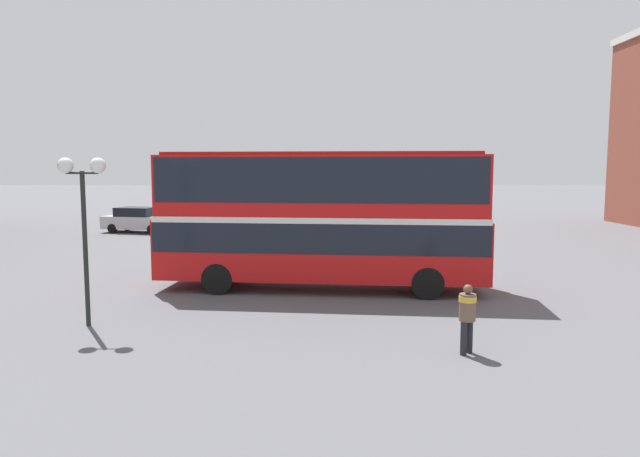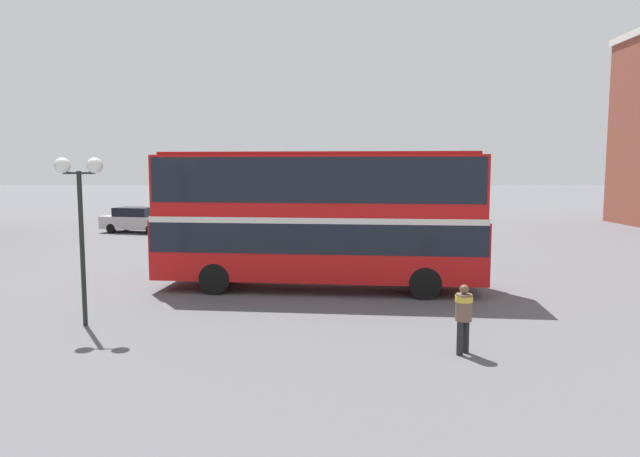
# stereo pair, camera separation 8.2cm
# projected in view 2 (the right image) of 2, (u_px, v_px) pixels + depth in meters

# --- Properties ---
(ground_plane) EXTENTS (240.00, 240.00, 0.00)m
(ground_plane) POSITION_uv_depth(u_px,v_px,m) (273.00, 285.00, 20.49)
(ground_plane) COLOR #5B5B60
(double_decker_bus) EXTENTS (11.30, 3.68, 4.71)m
(double_decker_bus) POSITION_uv_depth(u_px,v_px,m) (320.00, 212.00, 19.42)
(double_decker_bus) COLOR red
(double_decker_bus) RESTS_ON ground_plane
(pedestrian_foreground) EXTENTS (0.56, 0.56, 1.59)m
(pedestrian_foreground) POSITION_uv_depth(u_px,v_px,m) (465.00, 312.00, 12.75)
(pedestrian_foreground) COLOR #232328
(pedestrian_foreground) RESTS_ON ground_plane
(parked_car_kerb_near) EXTENTS (4.88, 2.93, 1.64)m
(parked_car_kerb_near) POSITION_uv_depth(u_px,v_px,m) (139.00, 220.00, 37.11)
(parked_car_kerb_near) COLOR silver
(parked_car_kerb_near) RESTS_ON ground_plane
(street_lamp_twin_globe) EXTENTS (1.25, 0.41, 4.45)m
(street_lamp_twin_globe) POSITION_uv_depth(u_px,v_px,m) (82.00, 191.00, 14.81)
(street_lamp_twin_globe) COLOR black
(street_lamp_twin_globe) RESTS_ON ground_plane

